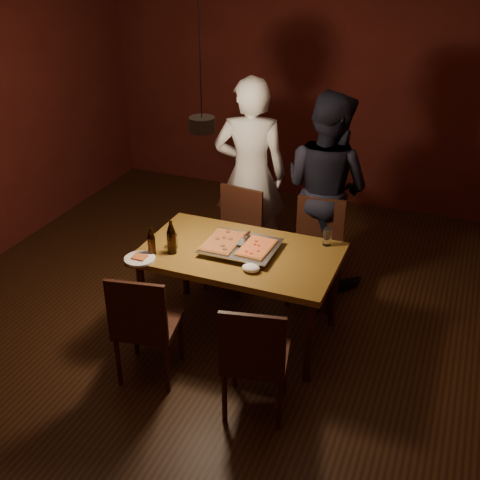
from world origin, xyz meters
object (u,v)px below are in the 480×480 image
at_px(chair_far_right, 317,241).
at_px(plate_slice, 140,259).
at_px(chair_far_left, 236,229).
at_px(pizza_tray, 241,248).
at_px(beer_bottle_a, 151,241).
at_px(dining_table, 240,260).
at_px(chair_near_right, 254,352).
at_px(chair_near_left, 143,319).
at_px(diner_dark, 326,188).
at_px(pendant_lamp, 202,123).
at_px(beer_bottle_b, 171,237).
at_px(diner_white, 250,175).

distance_m(chair_far_right, plate_slice, 1.59).
distance_m(chair_far_left, pizza_tray, 0.84).
bearing_deg(beer_bottle_a, chair_far_left, 75.50).
xyz_separation_m(dining_table, chair_near_right, (0.43, -0.84, -0.14)).
bearing_deg(beer_bottle_a, chair_near_left, -69.10).
bearing_deg(diner_dark, chair_near_left, 90.69).
distance_m(plate_slice, pendant_lamp, 1.12).
bearing_deg(beer_bottle_b, chair_far_left, 81.94).
distance_m(chair_near_left, beer_bottle_a, 0.63).
height_order(chair_far_left, chair_near_left, same).
height_order(dining_table, beer_bottle_a, beer_bottle_a).
bearing_deg(diner_white, chair_far_left, 74.52).
height_order(chair_far_right, beer_bottle_a, beer_bottle_a).
relative_size(chair_near_right, pendant_lamp, 0.45).
bearing_deg(beer_bottle_b, chair_far_right, 48.58).
bearing_deg(diner_white, chair_near_left, 71.63).
height_order(chair_near_left, beer_bottle_b, beer_bottle_b).
bearing_deg(pizza_tray, plate_slice, -148.89).
height_order(pizza_tray, diner_dark, diner_dark).
bearing_deg(plate_slice, chair_near_right, -22.47).
height_order(dining_table, chair_near_left, chair_near_left).
height_order(chair_near_right, beer_bottle_b, beer_bottle_b).
bearing_deg(chair_near_left, plate_slice, 110.24).
bearing_deg(chair_near_right, chair_near_left, 164.47).
distance_m(pizza_tray, pendant_lamp, 1.02).
height_order(plate_slice, pendant_lamp, pendant_lamp).
height_order(diner_dark, pendant_lamp, pendant_lamp).
bearing_deg(pendant_lamp, pizza_tray, 27.16).
height_order(chair_far_right, diner_dark, diner_dark).
distance_m(pizza_tray, beer_bottle_a, 0.68).
bearing_deg(diner_dark, pizza_tray, 94.71).
bearing_deg(plate_slice, diner_dark, 56.96).
bearing_deg(dining_table, plate_slice, -148.69).
xyz_separation_m(chair_far_left, chair_near_left, (-0.07, -1.53, 0.00)).
bearing_deg(chair_far_left, diner_dark, -142.19).
height_order(chair_far_left, beer_bottle_b, beer_bottle_b).
relative_size(plate_slice, diner_white, 0.13).
relative_size(chair_near_right, beer_bottle_b, 1.87).
bearing_deg(chair_near_left, beer_bottle_b, 85.24).
bearing_deg(chair_near_left, dining_table, 51.67).
height_order(chair_far_right, pizza_tray, chair_far_right).
relative_size(chair_far_right, pendant_lamp, 0.44).
relative_size(diner_white, diner_dark, 1.04).
xyz_separation_m(dining_table, chair_far_right, (0.40, 0.78, -0.14)).
xyz_separation_m(chair_near_left, pizza_tray, (0.41, 0.80, 0.24)).
bearing_deg(beer_bottle_a, plate_slice, -112.26).
distance_m(chair_far_left, plate_slice, 1.20).
relative_size(chair_near_left, pizza_tray, 0.89).
relative_size(beer_bottle_b, diner_white, 0.15).
bearing_deg(pizza_tray, pendant_lamp, -153.96).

